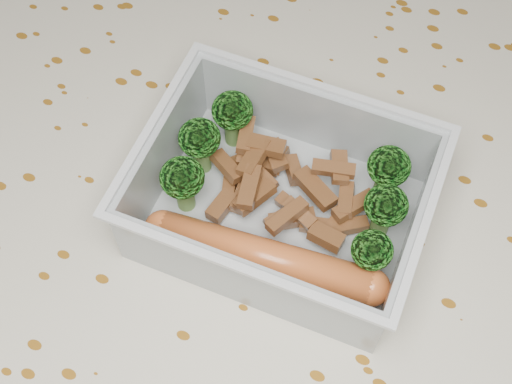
% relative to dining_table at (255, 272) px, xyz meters
% --- Properties ---
extents(dining_table, '(1.40, 0.90, 0.75)m').
position_rel_dining_table_xyz_m(dining_table, '(0.00, 0.00, 0.00)').
color(dining_table, brown).
rests_on(dining_table, ground).
extents(tablecloth, '(1.46, 0.96, 0.19)m').
position_rel_dining_table_xyz_m(tablecloth, '(0.00, 0.00, 0.05)').
color(tablecloth, beige).
rests_on(tablecloth, dining_table).
extents(lunch_container, '(0.19, 0.15, 0.06)m').
position_rel_dining_table_xyz_m(lunch_container, '(0.02, 0.01, 0.11)').
color(lunch_container, silver).
rests_on(lunch_container, tablecloth).
extents(broccoli_florets, '(0.16, 0.09, 0.05)m').
position_rel_dining_table_xyz_m(broccoli_florets, '(0.01, 0.02, 0.13)').
color(broccoli_florets, '#608C3F').
rests_on(broccoli_florets, lunch_container).
extents(meat_pile, '(0.12, 0.08, 0.03)m').
position_rel_dining_table_xyz_m(meat_pile, '(0.01, 0.02, 0.11)').
color(meat_pile, brown).
rests_on(meat_pile, lunch_container).
extents(sausage, '(0.16, 0.04, 0.02)m').
position_rel_dining_table_xyz_m(sausage, '(0.02, -0.03, 0.11)').
color(sausage, '#CD602B').
rests_on(sausage, lunch_container).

